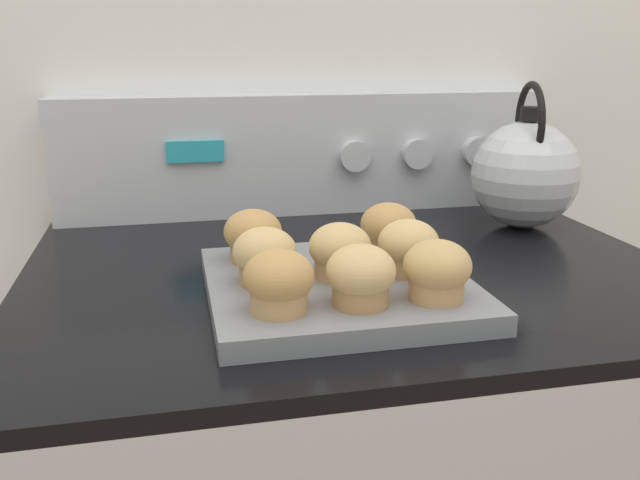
% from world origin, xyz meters
% --- Properties ---
extents(wall_back, '(8.00, 0.05, 2.40)m').
position_xyz_m(wall_back, '(0.00, 0.66, 1.20)').
color(wall_back, silver).
rests_on(wall_back, ground_plane).
extents(control_panel, '(0.77, 0.07, 0.19)m').
position_xyz_m(control_panel, '(0.00, 0.60, 1.03)').
color(control_panel, '#B7BABF').
rests_on(control_panel, stove_range).
extents(muffin_pan, '(0.27, 0.27, 0.02)m').
position_xyz_m(muffin_pan, '(-0.04, 0.22, 0.95)').
color(muffin_pan, slate).
rests_on(muffin_pan, stove_range).
extents(muffin_r0_c0, '(0.07, 0.07, 0.06)m').
position_xyz_m(muffin_r0_c0, '(-0.12, 0.14, 0.99)').
color(muffin_r0_c0, tan).
rests_on(muffin_r0_c0, muffin_pan).
extents(muffin_r0_c1, '(0.07, 0.07, 0.06)m').
position_xyz_m(muffin_r0_c1, '(-0.04, 0.14, 0.99)').
color(muffin_r0_c1, '#A37A4C').
rests_on(muffin_r0_c1, muffin_pan).
extents(muffin_r0_c2, '(0.07, 0.07, 0.06)m').
position_xyz_m(muffin_r0_c2, '(0.04, 0.14, 0.99)').
color(muffin_r0_c2, tan).
rests_on(muffin_r0_c2, muffin_pan).
extents(muffin_r1_c0, '(0.07, 0.07, 0.06)m').
position_xyz_m(muffin_r1_c0, '(-0.12, 0.22, 0.99)').
color(muffin_r1_c0, '#A37A4C').
rests_on(muffin_r1_c0, muffin_pan).
extents(muffin_r1_c1, '(0.07, 0.07, 0.06)m').
position_xyz_m(muffin_r1_c1, '(-0.04, 0.22, 0.99)').
color(muffin_r1_c1, tan).
rests_on(muffin_r1_c1, muffin_pan).
extents(muffin_r1_c2, '(0.07, 0.07, 0.06)m').
position_xyz_m(muffin_r1_c2, '(0.03, 0.22, 0.99)').
color(muffin_r1_c2, tan).
rests_on(muffin_r1_c2, muffin_pan).
extents(muffin_r2_c0, '(0.07, 0.07, 0.06)m').
position_xyz_m(muffin_r2_c0, '(-0.12, 0.30, 0.99)').
color(muffin_r2_c0, '#A37A4C').
rests_on(muffin_r2_c0, muffin_pan).
extents(muffin_r2_c2, '(0.07, 0.07, 0.06)m').
position_xyz_m(muffin_r2_c2, '(0.04, 0.30, 0.99)').
color(muffin_r2_c2, olive).
rests_on(muffin_r2_c2, muffin_pan).
extents(tea_kettle, '(0.16, 0.19, 0.21)m').
position_xyz_m(tea_kettle, '(0.29, 0.44, 1.02)').
color(tea_kettle, silver).
rests_on(tea_kettle, stove_range).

